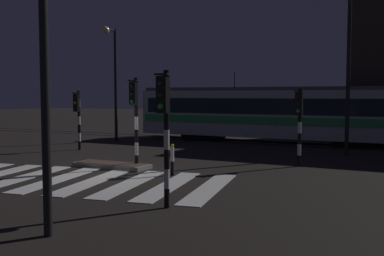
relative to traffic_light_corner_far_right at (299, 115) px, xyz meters
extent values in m
plane|color=black|center=(-5.80, -4.70, -2.02)|extent=(120.00, 120.00, 0.00)
cube|color=#59595E|center=(-5.80, 7.65, -2.01)|extent=(80.00, 0.12, 0.03)
cube|color=#59595E|center=(-5.80, 9.09, -2.01)|extent=(80.00, 0.12, 0.03)
cube|color=silver|center=(-7.71, -6.57, -2.01)|extent=(1.57, 4.78, 0.02)
cube|color=silver|center=(-6.43, -6.33, -2.01)|extent=(1.57, 4.78, 0.02)
cube|color=silver|center=(-5.16, -6.09, -2.01)|extent=(1.57, 4.78, 0.02)
cube|color=silver|center=(-3.88, -5.85, -2.01)|extent=(1.57, 4.78, 0.02)
cube|color=silver|center=(-2.61, -5.61, -2.01)|extent=(1.57, 4.78, 0.02)
cube|color=silver|center=(-1.34, -5.37, -2.01)|extent=(1.57, 4.78, 0.02)
cube|color=slate|center=(-6.40, -3.45, -1.94)|extent=(3.07, 1.02, 0.16)
cube|color=#4C382D|center=(-6.40, -3.45, -1.85)|extent=(2.76, 0.92, 0.02)
cylinder|color=black|center=(0.00, 0.09, -1.80)|extent=(0.14, 0.14, 0.44)
cylinder|color=white|center=(0.00, 0.09, -1.36)|extent=(0.14, 0.14, 0.44)
cylinder|color=black|center=(0.00, 0.09, -0.93)|extent=(0.14, 0.14, 0.44)
cylinder|color=white|center=(0.00, 0.09, -0.49)|extent=(0.14, 0.14, 0.44)
cylinder|color=black|center=(0.00, 0.09, -0.05)|extent=(0.14, 0.14, 0.44)
cylinder|color=white|center=(0.00, 0.09, 0.39)|extent=(0.14, 0.14, 0.44)
cylinder|color=black|center=(0.00, 0.09, 0.83)|extent=(0.14, 0.14, 0.44)
cube|color=black|center=(0.00, -0.08, 0.44)|extent=(0.28, 0.20, 0.90)
sphere|color=black|center=(0.00, -0.19, 0.72)|extent=(0.14, 0.14, 0.14)
sphere|color=black|center=(0.00, -0.19, 0.44)|extent=(0.14, 0.14, 0.14)
sphere|color=green|center=(0.00, -0.19, 0.16)|extent=(0.14, 0.14, 0.14)
cube|color=black|center=(0.00, -0.08, 0.93)|extent=(0.36, 0.24, 0.04)
cylinder|color=black|center=(-11.32, 0.40, -1.81)|extent=(0.14, 0.14, 0.43)
cylinder|color=white|center=(-11.32, 0.40, -1.38)|extent=(0.14, 0.14, 0.43)
cylinder|color=black|center=(-11.32, 0.40, -0.95)|extent=(0.14, 0.14, 0.43)
cylinder|color=white|center=(-11.32, 0.40, -0.52)|extent=(0.14, 0.14, 0.43)
cylinder|color=black|center=(-11.32, 0.40, -0.09)|extent=(0.14, 0.14, 0.43)
cylinder|color=white|center=(-11.32, 0.40, 0.34)|extent=(0.14, 0.14, 0.43)
cylinder|color=black|center=(-11.32, 0.40, 0.77)|extent=(0.14, 0.14, 0.43)
cube|color=black|center=(-11.32, 0.23, 0.39)|extent=(0.28, 0.20, 0.90)
sphere|color=black|center=(-11.32, 0.12, 0.67)|extent=(0.14, 0.14, 0.14)
sphere|color=orange|center=(-11.32, 0.12, 0.39)|extent=(0.14, 0.14, 0.14)
sphere|color=black|center=(-11.32, 0.12, 0.11)|extent=(0.14, 0.14, 0.14)
cube|color=black|center=(-11.32, 0.23, 0.88)|extent=(0.36, 0.24, 0.04)
cylinder|color=black|center=(-5.47, -3.13, -1.77)|extent=(0.14, 0.14, 0.49)
cylinder|color=white|center=(-5.47, -3.13, -1.28)|extent=(0.14, 0.14, 0.49)
cylinder|color=black|center=(-5.47, -3.13, -0.79)|extent=(0.14, 0.14, 0.49)
cylinder|color=white|center=(-5.47, -3.13, -0.29)|extent=(0.14, 0.14, 0.49)
cylinder|color=black|center=(-5.47, -3.13, 0.20)|extent=(0.14, 0.14, 0.49)
cylinder|color=white|center=(-5.47, -3.13, 0.70)|extent=(0.14, 0.14, 0.49)
cylinder|color=black|center=(-5.47, -3.13, 1.19)|extent=(0.14, 0.14, 0.49)
cube|color=black|center=(-5.47, -3.30, 0.84)|extent=(0.28, 0.20, 0.90)
sphere|color=black|center=(-5.47, -3.41, 1.12)|extent=(0.14, 0.14, 0.14)
sphere|color=black|center=(-5.47, -3.41, 0.84)|extent=(0.14, 0.14, 0.14)
sphere|color=green|center=(-5.47, -3.41, 0.56)|extent=(0.14, 0.14, 0.14)
cube|color=black|center=(-5.47, -3.30, 1.33)|extent=(0.36, 0.24, 0.04)
cylinder|color=black|center=(-1.29, -8.01, -1.78)|extent=(0.14, 0.14, 0.49)
cylinder|color=white|center=(-1.29, -8.01, -1.29)|extent=(0.14, 0.14, 0.49)
cylinder|color=black|center=(-1.29, -8.01, -0.80)|extent=(0.14, 0.14, 0.49)
cylinder|color=white|center=(-1.29, -8.01, -0.31)|extent=(0.14, 0.14, 0.49)
cylinder|color=black|center=(-1.29, -8.01, 0.18)|extent=(0.14, 0.14, 0.49)
cylinder|color=white|center=(-1.29, -8.01, 0.67)|extent=(0.14, 0.14, 0.49)
cylinder|color=black|center=(-1.29, -8.01, 1.16)|extent=(0.14, 0.14, 0.49)
cube|color=black|center=(-1.29, -8.18, 0.80)|extent=(0.28, 0.20, 0.90)
sphere|color=black|center=(-1.29, -8.29, 1.08)|extent=(0.14, 0.14, 0.14)
sphere|color=black|center=(-1.29, -8.29, 0.80)|extent=(0.14, 0.14, 0.14)
sphere|color=green|center=(-1.29, -8.29, 0.52)|extent=(0.14, 0.14, 0.14)
cube|color=black|center=(-1.29, -8.18, 1.29)|extent=(0.36, 0.24, 0.04)
cylinder|color=black|center=(-12.31, 4.88, 1.33)|extent=(0.18, 0.18, 6.71)
cylinder|color=black|center=(-12.31, 4.43, 4.59)|extent=(0.10, 0.90, 0.10)
sphere|color=#F9E08C|center=(-12.31, 3.98, 4.51)|extent=(0.44, 0.44, 0.44)
cylinder|color=black|center=(1.16, 4.26, 1.63)|extent=(0.18, 0.18, 7.29)
cylinder|color=black|center=(-2.25, -11.07, 1.90)|extent=(0.18, 0.18, 7.85)
cube|color=#B2BCC1|center=(-3.54, 8.37, -0.32)|extent=(16.61, 2.50, 2.70)
cube|color=green|center=(-3.54, 7.10, -0.67)|extent=(16.28, 0.04, 0.44)
cube|color=green|center=(-3.54, 9.64, -0.67)|extent=(16.28, 0.04, 0.44)
cube|color=black|center=(-3.54, 7.11, 0.13)|extent=(15.78, 0.03, 0.90)
cube|color=#4C4C51|center=(-3.54, 8.37, 1.13)|extent=(16.28, 2.30, 0.20)
cylinder|color=#262628|center=(-6.04, 8.37, 1.63)|extent=(0.08, 0.08, 1.00)
cube|color=black|center=(1.02, 8.37, -1.85)|extent=(2.20, 2.00, 0.35)
cube|color=black|center=(-8.11, 8.37, -1.85)|extent=(2.20, 2.00, 0.35)
cylinder|color=black|center=(-3.42, -3.95, -1.77)|extent=(0.12, 0.12, 0.50)
cylinder|color=white|center=(-3.42, -3.95, -1.27)|extent=(0.12, 0.12, 0.50)
sphere|color=yellow|center=(-3.42, -3.95, -0.97)|extent=(0.12, 0.12, 0.12)
camera|label=1|loc=(4.41, -17.81, 0.81)|focal=43.17mm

